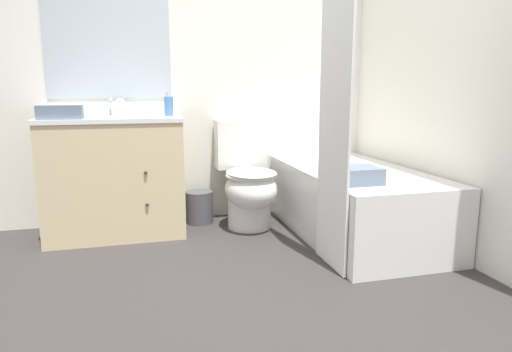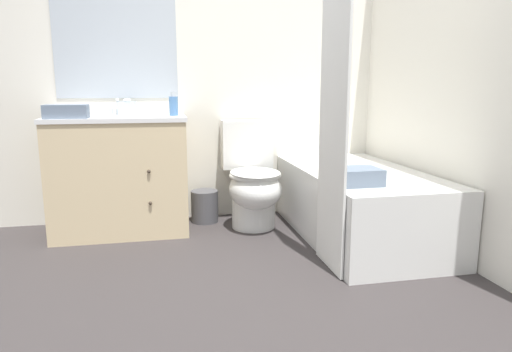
{
  "view_description": "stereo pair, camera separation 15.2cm",
  "coord_description": "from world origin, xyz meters",
  "px_view_note": "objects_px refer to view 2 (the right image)",
  "views": [
    {
      "loc": [
        -0.64,
        -1.89,
        1.04
      ],
      "look_at": [
        0.08,
        0.78,
        0.51
      ],
      "focal_mm": 32.0,
      "sensor_mm": 36.0,
      "label": 1
    },
    {
      "loc": [
        -0.49,
        -1.92,
        1.04
      ],
      "look_at": [
        0.08,
        0.78,
        0.51
      ],
      "focal_mm": 32.0,
      "sensor_mm": 36.0,
      "label": 2
    }
  ],
  "objects_px": {
    "bathtub": "(358,203)",
    "hand_towel_folded": "(66,112)",
    "toilet": "(253,182)",
    "soap_dispenser": "(174,105)",
    "vanity_cabinet": "(120,174)",
    "sink_faucet": "(119,110)",
    "tissue_box": "(127,108)",
    "bath_towel_folded": "(357,176)",
    "wastebasket": "(205,206)"
  },
  "relations": [
    {
      "from": "sink_faucet",
      "to": "tissue_box",
      "type": "relative_size",
      "value": 0.95
    },
    {
      "from": "bathtub",
      "to": "soap_dispenser",
      "type": "height_order",
      "value": "soap_dispenser"
    },
    {
      "from": "tissue_box",
      "to": "soap_dispenser",
      "type": "height_order",
      "value": "soap_dispenser"
    },
    {
      "from": "wastebasket",
      "to": "soap_dispenser",
      "type": "relative_size",
      "value": 1.51
    },
    {
      "from": "sink_faucet",
      "to": "bath_towel_folded",
      "type": "height_order",
      "value": "sink_faucet"
    },
    {
      "from": "toilet",
      "to": "soap_dispenser",
      "type": "distance_m",
      "value": 0.81
    },
    {
      "from": "wastebasket",
      "to": "hand_towel_folded",
      "type": "distance_m",
      "value": 1.23
    },
    {
      "from": "sink_faucet",
      "to": "hand_towel_folded",
      "type": "height_order",
      "value": "sink_faucet"
    },
    {
      "from": "vanity_cabinet",
      "to": "toilet",
      "type": "relative_size",
      "value": 1.2
    },
    {
      "from": "vanity_cabinet",
      "to": "bath_towel_folded",
      "type": "relative_size",
      "value": 3.64
    },
    {
      "from": "toilet",
      "to": "bathtub",
      "type": "xyz_separation_m",
      "value": [
        0.68,
        -0.41,
        -0.1
      ]
    },
    {
      "from": "bathtub",
      "to": "bath_towel_folded",
      "type": "xyz_separation_m",
      "value": [
        -0.22,
        -0.44,
        0.29
      ]
    },
    {
      "from": "vanity_cabinet",
      "to": "hand_towel_folded",
      "type": "height_order",
      "value": "hand_towel_folded"
    },
    {
      "from": "wastebasket",
      "to": "hand_towel_folded",
      "type": "bearing_deg",
      "value": -162.65
    },
    {
      "from": "soap_dispenser",
      "to": "toilet",
      "type": "bearing_deg",
      "value": -5.02
    },
    {
      "from": "wastebasket",
      "to": "vanity_cabinet",
      "type": "bearing_deg",
      "value": -169.97
    },
    {
      "from": "hand_towel_folded",
      "to": "bathtub",
      "type": "bearing_deg",
      "value": -8.99
    },
    {
      "from": "tissue_box",
      "to": "sink_faucet",
      "type": "bearing_deg",
      "value": 140.41
    },
    {
      "from": "bathtub",
      "to": "hand_towel_folded",
      "type": "relative_size",
      "value": 5.61
    },
    {
      "from": "bathtub",
      "to": "wastebasket",
      "type": "distance_m",
      "value": 1.19
    },
    {
      "from": "vanity_cabinet",
      "to": "bath_towel_folded",
      "type": "distance_m",
      "value": 1.7
    },
    {
      "from": "tissue_box",
      "to": "vanity_cabinet",
      "type": "bearing_deg",
      "value": -117.46
    },
    {
      "from": "soap_dispenser",
      "to": "hand_towel_folded",
      "type": "height_order",
      "value": "soap_dispenser"
    },
    {
      "from": "toilet",
      "to": "hand_towel_folded",
      "type": "relative_size",
      "value": 2.92
    },
    {
      "from": "vanity_cabinet",
      "to": "sink_faucet",
      "type": "distance_m",
      "value": 0.48
    },
    {
      "from": "bath_towel_folded",
      "to": "toilet",
      "type": "bearing_deg",
      "value": 118.09
    },
    {
      "from": "bathtub",
      "to": "toilet",
      "type": "bearing_deg",
      "value": 148.97
    },
    {
      "from": "vanity_cabinet",
      "to": "hand_towel_folded",
      "type": "xyz_separation_m",
      "value": [
        -0.3,
        -0.18,
        0.46
      ]
    },
    {
      "from": "toilet",
      "to": "tissue_box",
      "type": "height_order",
      "value": "tissue_box"
    },
    {
      "from": "toilet",
      "to": "soap_dispenser",
      "type": "bearing_deg",
      "value": 174.98
    },
    {
      "from": "toilet",
      "to": "hand_towel_folded",
      "type": "xyz_separation_m",
      "value": [
        -1.27,
        -0.1,
        0.54
      ]
    },
    {
      "from": "bathtub",
      "to": "hand_towel_folded",
      "type": "distance_m",
      "value": 2.07
    },
    {
      "from": "sink_faucet",
      "to": "toilet",
      "type": "height_order",
      "value": "sink_faucet"
    },
    {
      "from": "vanity_cabinet",
      "to": "hand_towel_folded",
      "type": "distance_m",
      "value": 0.58
    },
    {
      "from": "sink_faucet",
      "to": "wastebasket",
      "type": "bearing_deg",
      "value": -6.79
    },
    {
      "from": "sink_faucet",
      "to": "bath_towel_folded",
      "type": "relative_size",
      "value": 0.54
    },
    {
      "from": "toilet",
      "to": "bath_towel_folded",
      "type": "relative_size",
      "value": 3.02
    },
    {
      "from": "toilet",
      "to": "bathtub",
      "type": "bearing_deg",
      "value": -31.03
    },
    {
      "from": "tissue_box",
      "to": "toilet",
      "type": "bearing_deg",
      "value": -12.89
    },
    {
      "from": "bathtub",
      "to": "tissue_box",
      "type": "distance_m",
      "value": 1.81
    },
    {
      "from": "vanity_cabinet",
      "to": "wastebasket",
      "type": "relative_size",
      "value": 3.82
    },
    {
      "from": "soap_dispenser",
      "to": "bathtub",
      "type": "bearing_deg",
      "value": -20.17
    },
    {
      "from": "sink_faucet",
      "to": "bathtub",
      "type": "xyz_separation_m",
      "value": [
        1.64,
        -0.67,
        -0.64
      ]
    },
    {
      "from": "bathtub",
      "to": "wastebasket",
      "type": "bearing_deg",
      "value": 149.91
    },
    {
      "from": "bathtub",
      "to": "hand_towel_folded",
      "type": "bearing_deg",
      "value": 171.01
    },
    {
      "from": "sink_faucet",
      "to": "bathtub",
      "type": "distance_m",
      "value": 1.88
    },
    {
      "from": "tissue_box",
      "to": "wastebasket",
      "type": "bearing_deg",
      "value": -1.94
    },
    {
      "from": "wastebasket",
      "to": "bath_towel_folded",
      "type": "relative_size",
      "value": 0.95
    },
    {
      "from": "bathtub",
      "to": "bath_towel_folded",
      "type": "distance_m",
      "value": 0.57
    },
    {
      "from": "vanity_cabinet",
      "to": "tissue_box",
      "type": "distance_m",
      "value": 0.49
    }
  ]
}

